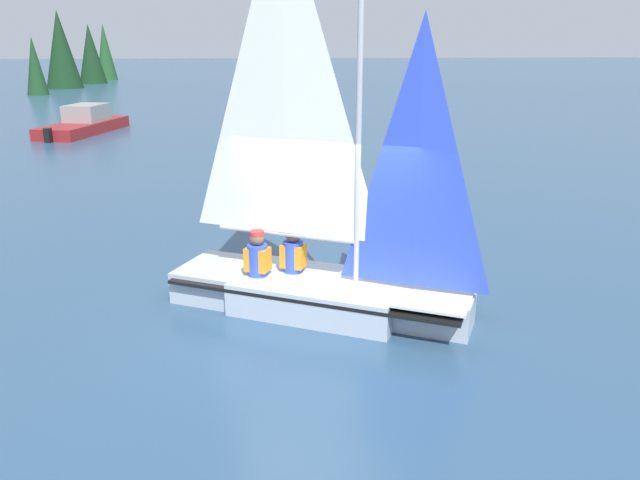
# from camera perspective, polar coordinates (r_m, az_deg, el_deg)

# --- Properties ---
(ground_plane) EXTENTS (260.00, 260.00, 0.00)m
(ground_plane) POSITION_cam_1_polar(r_m,az_deg,el_deg) (9.34, -0.00, -6.33)
(ground_plane) COLOR #2D4C6B
(sailboat_main) EXTENTS (3.11, 4.52, 5.82)m
(sailboat_main) POSITION_cam_1_polar(r_m,az_deg,el_deg) (9.03, -0.16, -1.47)
(sailboat_main) COLOR #B2BCCC
(sailboat_main) RESTS_ON ground_plane
(sailor_helm) EXTENTS (0.40, 0.42, 1.16)m
(sailor_helm) POSITION_cam_1_polar(r_m,az_deg,el_deg) (9.41, -2.45, -2.08)
(sailor_helm) COLOR black
(sailor_helm) RESTS_ON ground_plane
(sailor_crew) EXTENTS (0.40, 0.42, 1.16)m
(sailor_crew) POSITION_cam_1_polar(r_m,az_deg,el_deg) (9.30, -5.71, -2.33)
(sailor_crew) COLOR black
(sailor_crew) RESTS_ON ground_plane
(motorboat_distant) EXTENTS (5.39, 2.90, 1.17)m
(motorboat_distant) POSITION_cam_1_polar(r_m,az_deg,el_deg) (28.98, -20.75, 9.96)
(motorboat_distant) COLOR maroon
(motorboat_distant) RESTS_ON ground_plane
(treeline_shore) EXTENTS (19.55, 3.47, 6.09)m
(treeline_shore) POSITION_cam_1_polar(r_m,az_deg,el_deg) (59.57, -21.33, 15.69)
(treeline_shore) COLOR #193D1E
(treeline_shore) RESTS_ON ground_plane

